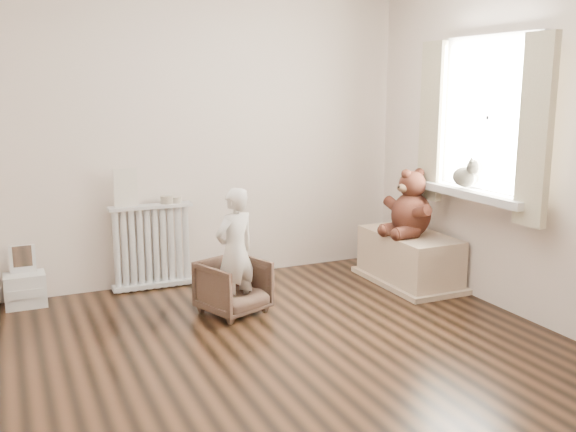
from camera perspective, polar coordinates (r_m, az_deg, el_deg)
name	(u,v)px	position (r m, az deg, el deg)	size (l,w,h in m)	color
floor	(295,351)	(4.25, 0.67, -11.94)	(3.60, 3.60, 0.01)	black
back_wall	(207,131)	(5.59, -7.17, 7.48)	(3.60, 0.02, 2.60)	white
front_wall	(509,199)	(2.42, 19.04, 1.42)	(3.60, 0.02, 2.60)	white
right_wall	(522,141)	(4.95, 20.09, 6.32)	(0.02, 3.60, 2.60)	white
window	(490,118)	(5.13, 17.54, 8.33)	(0.03, 0.90, 1.10)	white
window_sill	(476,194)	(5.13, 16.39, 1.88)	(0.22, 1.10, 0.06)	silver
curtain_left	(536,131)	(4.64, 21.16, 7.05)	(0.06, 0.26, 1.30)	beige
curtain_right	(432,122)	(5.50, 12.66, 8.16)	(0.06, 0.26, 1.30)	beige
radiator	(152,244)	(5.48, -12.00, -2.42)	(0.68, 0.13, 0.72)	silver
paper_doll	(126,188)	(5.35, -14.24, 2.46)	(0.19, 0.02, 0.31)	beige
tin_a	(167,200)	(5.44, -10.71, 1.44)	(0.11, 0.11, 0.07)	#A59E8C
tin_b	(176,200)	(5.46, -9.93, 1.43)	(0.09, 0.09, 0.05)	#A59E8C
toy_vanity	(24,272)	(5.37, -22.43, -4.63)	(0.30, 0.22, 0.48)	silver
armchair	(234,287)	(4.86, -4.86, -6.29)	(0.44, 0.45, 0.41)	#4E3629
child	(235,251)	(4.74, -4.72, -3.14)	(0.35, 0.23, 0.95)	silver
toy_bench	(409,260)	(5.67, 10.72, -3.89)	(0.49, 0.93, 0.44)	beige
teddy_bear	(411,208)	(5.50, 10.92, 0.67)	(0.46, 0.35, 0.56)	black
plush_cat	(465,175)	(5.20, 15.50, 3.50)	(0.18, 0.28, 0.24)	slate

